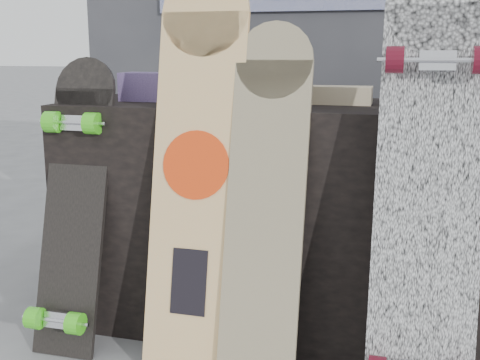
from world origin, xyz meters
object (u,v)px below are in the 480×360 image
(longboard_celtic, at_px, (266,193))
(longboard_cascadia, at_px, (430,181))
(vendor_table, at_px, (294,216))
(skateboard_dark, at_px, (74,201))
(longboard_geisha, at_px, (197,159))

(longboard_celtic, xyz_separation_m, longboard_cascadia, (0.45, -0.07, 0.08))
(vendor_table, xyz_separation_m, skateboard_dark, (-0.68, -0.34, 0.09))
(longboard_celtic, xyz_separation_m, skateboard_dark, (-0.66, 0.02, -0.07))
(vendor_table, relative_size, skateboard_dark, 1.67)
(longboard_celtic, height_order, longboard_cascadia, longboard_cascadia)
(longboard_geisha, bearing_deg, vendor_table, 53.15)
(vendor_table, xyz_separation_m, longboard_geisha, (-0.25, -0.33, 0.25))
(longboard_geisha, distance_m, skateboard_dark, 0.46)
(vendor_table, bearing_deg, longboard_geisha, -126.85)
(longboard_cascadia, bearing_deg, longboard_celtic, 171.22)
(vendor_table, relative_size, longboard_cascadia, 1.29)
(longboard_celtic, distance_m, skateboard_dark, 0.66)
(vendor_table, xyz_separation_m, longboard_celtic, (-0.02, -0.36, 0.17))
(longboard_geisha, height_order, longboard_celtic, longboard_geisha)
(longboard_geisha, height_order, longboard_cascadia, longboard_cascadia)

